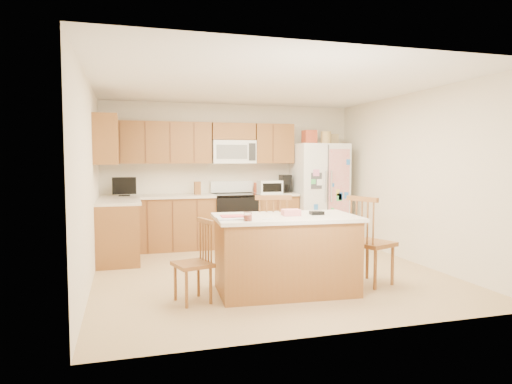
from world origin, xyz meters
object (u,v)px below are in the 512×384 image
object	(u,v)px
island	(285,253)
windsor_chair_right	(370,243)
stove	(235,219)
refrigerator	(319,192)
windsor_chair_back	(272,239)
windsor_chair_left	(195,263)

from	to	relation	value
island	windsor_chair_right	xyz separation A→B (m)	(1.09, 0.01, 0.07)
stove	island	xyz separation A→B (m)	(-0.08, -2.85, -0.03)
stove	refrigerator	size ratio (longest dim) A/B	0.55
stove	windsor_chair_back	size ratio (longest dim) A/B	1.04
stove	windsor_chair_left	bearing A→B (deg)	-111.20
refrigerator	stove	bearing A→B (deg)	177.70
stove	windsor_chair_back	xyz separation A→B (m)	(-0.07, -2.30, 0.04)
refrigerator	windsor_chair_back	world-z (taller)	refrigerator
stove	windsor_chair_right	size ratio (longest dim) A/B	1.04
windsor_chair_right	island	bearing A→B (deg)	-179.71
refrigerator	windsor_chair_right	world-z (taller)	refrigerator
island	windsor_chair_right	distance (m)	1.09
island	windsor_chair_back	size ratio (longest dim) A/B	1.54
stove	island	world-z (taller)	stove
windsor_chair_left	windsor_chair_right	world-z (taller)	windsor_chair_right
windsor_chair_back	windsor_chair_right	xyz separation A→B (m)	(1.08, -0.55, -0.00)
stove	windsor_chair_back	bearing A→B (deg)	-91.65
island	windsor_chair_back	distance (m)	0.56
windsor_chair_right	refrigerator	bearing A→B (deg)	78.63
refrigerator	windsor_chair_right	size ratio (longest dim) A/B	1.88
refrigerator	island	bearing A→B (deg)	-120.61
windsor_chair_left	windsor_chair_back	xyz separation A→B (m)	(1.07, 0.64, 0.10)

